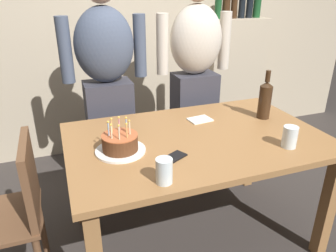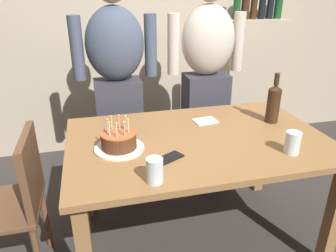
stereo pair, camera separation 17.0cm
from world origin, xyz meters
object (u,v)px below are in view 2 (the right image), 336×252
object	(u,v)px
birthday_cake	(119,142)
wine_bottle	(274,103)
cell_phone	(170,158)
person_woman_cardigan	(206,80)
person_man_bearded	(118,86)
water_glass_near	(293,143)
dining_chair	(16,197)
water_glass_far	(155,170)
napkin_stack	(205,121)

from	to	relation	value
birthday_cake	wine_bottle	xyz separation A→B (m)	(1.00, 0.15, 0.08)
cell_phone	person_woman_cardigan	xyz separation A→B (m)	(0.53, 0.90, 0.13)
person_man_bearded	water_glass_near	bearing A→B (deg)	128.94
birthday_cake	dining_chair	world-z (taller)	birthday_cake
wine_bottle	person_woman_cardigan	xyz separation A→B (m)	(-0.24, 0.59, 0.00)
wine_bottle	person_man_bearded	distance (m)	1.10
birthday_cake	person_woman_cardigan	distance (m)	1.07
cell_phone	birthday_cake	bearing A→B (deg)	118.24
birthday_cake	water_glass_near	world-z (taller)	birthday_cake
person_woman_cardigan	person_man_bearded	bearing A→B (deg)	0.00
water_glass_far	person_woman_cardigan	size ratio (longest dim) A/B	0.07
person_man_bearded	person_woman_cardigan	xyz separation A→B (m)	(0.69, 0.00, 0.00)
napkin_stack	dining_chair	bearing A→B (deg)	-167.98
birthday_cake	cell_phone	world-z (taller)	birthday_cake
wine_bottle	cell_phone	bearing A→B (deg)	-157.80
water_glass_far	napkin_stack	distance (m)	0.76
water_glass_near	dining_chair	xyz separation A→B (m)	(-1.44, 0.27, -0.28)
person_man_bearded	dining_chair	distance (m)	1.03
wine_bottle	cell_phone	size ratio (longest dim) A/B	2.24
water_glass_near	person_woman_cardigan	xyz separation A→B (m)	(-0.12, 1.00, 0.07)
person_man_bearded	person_woman_cardigan	distance (m)	0.69
water_glass_far	person_man_bearded	distance (m)	1.10
water_glass_near	wine_bottle	xyz separation A→B (m)	(0.12, 0.41, 0.07)
water_glass_far	dining_chair	world-z (taller)	dining_chair
napkin_stack	dining_chair	world-z (taller)	dining_chair
cell_phone	person_man_bearded	world-z (taller)	person_man_bearded
birthday_cake	napkin_stack	xyz separation A→B (m)	(0.59, 0.25, -0.04)
birthday_cake	person_woman_cardigan	bearing A→B (deg)	44.08
water_glass_near	dining_chair	distance (m)	1.50
water_glass_near	person_man_bearded	world-z (taller)	person_man_bearded
cell_phone	person_man_bearded	distance (m)	0.93
napkin_stack	person_man_bearded	distance (m)	0.72
person_man_bearded	cell_phone	bearing A→B (deg)	100.45
wine_bottle	dining_chair	xyz separation A→B (m)	(-1.56, -0.14, -0.35)
wine_bottle	napkin_stack	distance (m)	0.45
birthday_cake	water_glass_far	bearing A→B (deg)	-70.87
napkin_stack	birthday_cake	bearing A→B (deg)	-156.70
wine_bottle	water_glass_far	bearing A→B (deg)	-150.26
water_glass_far	person_woman_cardigan	bearing A→B (deg)	59.61
cell_phone	water_glass_near	bearing A→B (deg)	-36.02
cell_phone	person_woman_cardigan	size ratio (longest dim) A/B	0.09
water_glass_near	person_woman_cardigan	bearing A→B (deg)	96.61
water_glass_far	person_man_bearded	size ratio (longest dim) A/B	0.07
water_glass_far	birthday_cake	bearing A→B (deg)	109.13
cell_phone	napkin_stack	bearing A→B (deg)	22.72
water_glass_near	person_man_bearded	size ratio (longest dim) A/B	0.07
water_glass_far	cell_phone	xyz separation A→B (m)	(0.12, 0.19, -0.06)
birthday_cake	person_man_bearded	xyz separation A→B (m)	(0.07, 0.74, 0.09)
birthday_cake	person_man_bearded	distance (m)	0.75
birthday_cake	water_glass_far	world-z (taller)	birthday_cake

